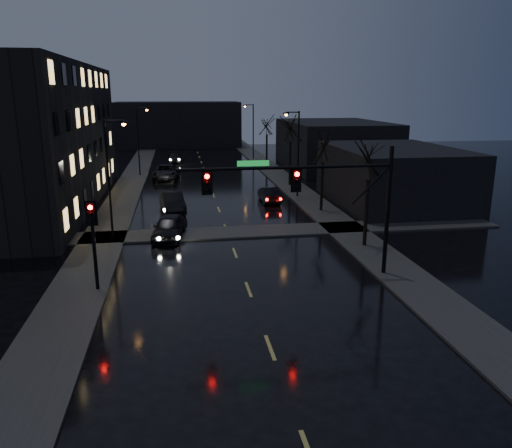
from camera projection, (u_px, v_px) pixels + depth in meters
name	position (u px, v px, depth m)	size (l,w,h in m)	color
ground	(280.00, 375.00, 17.55)	(160.00, 160.00, 0.00)	black
sidewalk_left	(126.00, 192.00, 49.70)	(3.00, 140.00, 0.12)	#2D2D2B
sidewalk_right	(293.00, 187.00, 52.24)	(3.00, 140.00, 0.12)	#2D2D2B
sidewalk_cross	(228.00, 233.00, 35.21)	(40.00, 3.00, 0.12)	#2D2D2B
apartment_block	(19.00, 137.00, 42.21)	(12.00, 30.00, 12.00)	black
commercial_right_near	(393.00, 176.00, 44.06)	(10.00, 14.00, 5.00)	black
commercial_right_far	(334.00, 145.00, 65.17)	(12.00, 18.00, 6.00)	black
far_block	(178.00, 124.00, 90.58)	(22.00, 10.00, 8.00)	black
signal_mast	(320.00, 189.00, 25.48)	(11.11, 0.41, 7.00)	black
signal_pole_left	(93.00, 233.00, 24.25)	(0.35, 0.41, 4.53)	black
tree_near	(370.00, 150.00, 30.59)	(3.52, 3.52, 8.08)	black
tree_mid_a	(323.00, 141.00, 40.24)	(3.30, 3.30, 7.58)	black
tree_mid_b	(291.00, 123.00, 51.50)	(3.74, 3.74, 8.59)	black
tree_far	(267.00, 121.00, 65.02)	(3.43, 3.43, 7.88)	black
streetlight_l_near	(111.00, 170.00, 32.39)	(1.53, 0.28, 8.00)	black
streetlight_l_far	(140.00, 135.00, 58.18)	(1.53, 0.28, 8.00)	black
streetlight_r_mid	(296.00, 147.00, 46.12)	(1.53, 0.28, 8.00)	black
streetlight_r_far	(252.00, 127.00, 72.86)	(1.53, 0.28, 8.00)	black
oncoming_car_a	(169.00, 227.00, 33.79)	(1.90, 4.72, 1.61)	black
oncoming_car_b	(172.00, 202.00, 41.46)	(1.72, 4.93, 1.62)	black
oncoming_car_c	(166.00, 172.00, 57.06)	(2.74, 5.95, 1.65)	black
oncoming_car_d	(175.00, 157.00, 70.99)	(1.90, 4.68, 1.36)	black
lead_car	(269.00, 194.00, 45.14)	(1.48, 4.23, 1.39)	black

